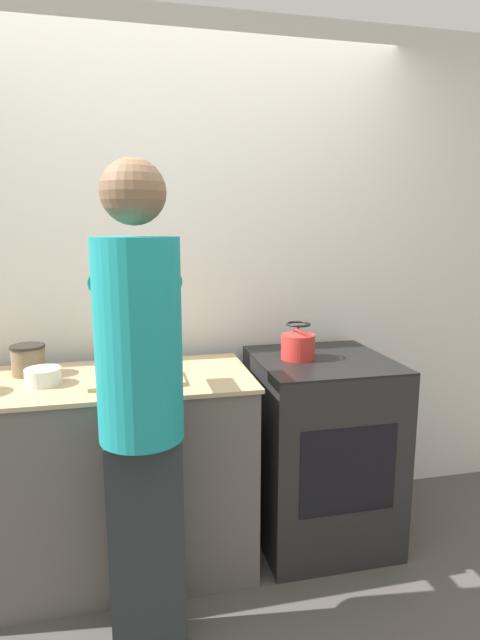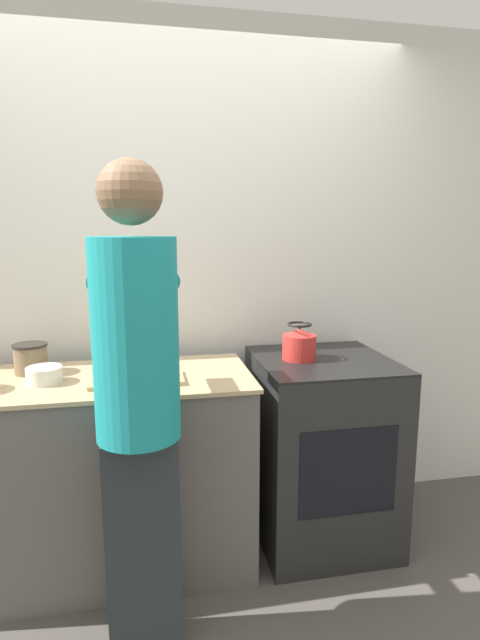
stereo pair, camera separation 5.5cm
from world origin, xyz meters
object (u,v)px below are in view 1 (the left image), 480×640
at_px(cutting_board, 137,380).
at_px(kettle, 298,344).
at_px(knife, 146,377).
at_px(oven, 320,448).
at_px(person, 141,395).
at_px(canister_jar, 28,360).

relative_size(cutting_board, kettle, 2.19).
bearing_deg(kettle, knife, -168.30).
xyz_separation_m(oven, knife, (-0.85, -0.13, 0.47)).
xyz_separation_m(person, knife, (0.03, 0.38, -0.05)).
relative_size(oven, cutting_board, 2.38).
bearing_deg(canister_jar, person, -52.16).
distance_m(person, knife, 0.39).
distance_m(oven, canister_jar, 1.45).
height_order(oven, kettle, kettle).
xyz_separation_m(knife, canister_jar, (-0.51, 0.23, 0.05)).
bearing_deg(oven, canister_jar, 176.15).
relative_size(person, cutting_board, 4.55).
bearing_deg(knife, canister_jar, 172.21).
distance_m(cutting_board, kettle, 0.79).
height_order(kettle, canister_jar, kettle).
height_order(person, kettle, person).
relative_size(oven, kettle, 5.22).
relative_size(person, canister_jar, 11.88).
bearing_deg(canister_jar, cutting_board, -25.29).
height_order(knife, canister_jar, canister_jar).
relative_size(oven, person, 0.52).
relative_size(knife, canister_jar, 1.51).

